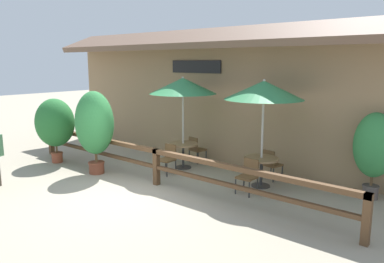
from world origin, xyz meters
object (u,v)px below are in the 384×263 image
(chair_near_wallside, at_px, (196,148))
(dining_table_middle, at_px, (261,164))
(potted_plant_corner_fern, at_px, (55,123))
(potted_plant_broad_leaf, at_px, (374,147))
(dining_table_near, at_px, (183,148))
(chair_middle_wallside, at_px, (271,163))
(patio_umbrella_near, at_px, (183,86))
(chair_near_streetside, at_px, (168,158))
(potted_plant_tall_tropical, at_px, (95,124))
(patio_umbrella_middle, at_px, (264,90))
(chair_middle_streetside, at_px, (248,175))

(chair_near_wallside, xyz_separation_m, dining_table_middle, (2.73, -0.72, 0.14))
(potted_plant_corner_fern, relative_size, potted_plant_broad_leaf, 1.00)
(dining_table_near, bearing_deg, potted_plant_corner_fern, -149.31)
(chair_near_wallside, relative_size, chair_middle_wallside, 1.00)
(patio_umbrella_near, relative_size, dining_table_middle, 3.12)
(potted_plant_corner_fern, bearing_deg, chair_near_streetside, 21.22)
(dining_table_near, bearing_deg, chair_near_streetside, -87.46)
(patio_umbrella_near, distance_m, dining_table_middle, 3.24)
(dining_table_near, bearing_deg, potted_plant_tall_tropical, -127.73)
(patio_umbrella_middle, xyz_separation_m, potted_plant_tall_tropical, (-4.20, -2.00, -1.04))
(potted_plant_tall_tropical, bearing_deg, patio_umbrella_near, 52.27)
(dining_table_near, bearing_deg, patio_umbrella_middle, -0.23)
(chair_middle_wallside, xyz_separation_m, potted_plant_tall_tropical, (-4.14, -2.64, 0.96))
(chair_middle_streetside, xyz_separation_m, potted_plant_broad_leaf, (2.40, 1.53, 0.77))
(chair_near_wallside, xyz_separation_m, patio_umbrella_middle, (2.73, -0.72, 2.00))
(potted_plant_corner_fern, bearing_deg, potted_plant_broad_leaf, 19.06)
(dining_table_near, relative_size, chair_near_wallside, 1.05)
(chair_middle_wallside, bearing_deg, potted_plant_tall_tropical, 43.20)
(chair_near_wallside, relative_size, potted_plant_broad_leaf, 0.41)
(dining_table_near, height_order, potted_plant_tall_tropical, potted_plant_tall_tropical)
(potted_plant_corner_fern, bearing_deg, potted_plant_tall_tropical, 2.30)
(patio_umbrella_near, bearing_deg, potted_plant_tall_tropical, -127.73)
(chair_middle_streetside, bearing_deg, patio_umbrella_middle, 90.22)
(patio_umbrella_near, xyz_separation_m, dining_table_near, (0.00, 0.00, -1.86))
(chair_middle_wallside, relative_size, potted_plant_corner_fern, 0.41)
(chair_near_wallside, height_order, chair_middle_streetside, same)
(chair_near_wallside, relative_size, potted_plant_corner_fern, 0.41)
(dining_table_near, distance_m, chair_middle_streetside, 2.74)
(patio_umbrella_near, xyz_separation_m, potted_plant_broad_leaf, (5.06, 0.87, -1.23))
(potted_plant_corner_fern, bearing_deg, chair_near_wallside, 39.11)
(patio_umbrella_near, relative_size, chair_middle_streetside, 3.27)
(chair_near_streetside, xyz_separation_m, patio_umbrella_middle, (2.62, 0.70, 2.00))
(patio_umbrella_near, distance_m, chair_middle_wallside, 3.33)
(chair_near_streetside, relative_size, potted_plant_broad_leaf, 0.41)
(patio_umbrella_near, distance_m, patio_umbrella_middle, 2.65)
(potted_plant_tall_tropical, xyz_separation_m, potted_plant_broad_leaf, (6.61, 2.88, -0.19))
(dining_table_middle, xyz_separation_m, potted_plant_tall_tropical, (-4.20, -2.00, 0.82))
(patio_umbrella_near, relative_size, chair_near_wallside, 3.27)
(patio_umbrella_near, relative_size, potted_plant_corner_fern, 1.34)
(patio_umbrella_middle, bearing_deg, patio_umbrella_near, 179.77)
(dining_table_near, xyz_separation_m, chair_near_streetside, (0.03, -0.71, -0.14))
(dining_table_near, height_order, chair_near_wallside, chair_near_wallside)
(dining_table_near, relative_size, potted_plant_tall_tropical, 0.37)
(potted_plant_tall_tropical, bearing_deg, potted_plant_corner_fern, -177.70)
(chair_middle_streetside, bearing_deg, patio_umbrella_near, 165.53)
(patio_umbrella_middle, bearing_deg, chair_middle_streetside, -89.13)
(patio_umbrella_near, distance_m, chair_near_streetside, 2.12)
(chair_middle_streetside, distance_m, chair_middle_wallside, 1.29)
(dining_table_middle, bearing_deg, patio_umbrella_near, 179.77)
(patio_umbrella_middle, height_order, potted_plant_tall_tropical, patio_umbrella_middle)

